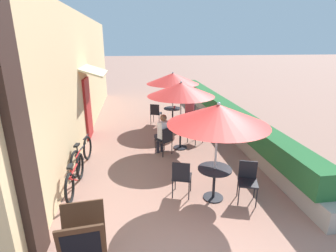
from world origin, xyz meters
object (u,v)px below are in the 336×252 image
(patio_umbrella_near, at_px, (218,115))
(coffee_cup_far, at_px, (175,107))
(cafe_chair_near_right, at_px, (248,178))
(cafe_chair_mid_left, at_px, (165,139))
(cafe_chair_far_left, at_px, (190,114))
(cafe_chair_far_right, at_px, (156,112))
(seated_patron_far_left, at_px, (189,110))
(patio_umbrella_far, at_px, (173,78))
(patio_umbrella_mid, at_px, (181,89))
(coffee_cup_mid, at_px, (182,127))
(seated_patron_mid_left, at_px, (163,132))
(cafe_chair_near_left, at_px, (182,176))
(bicycle_leaning, at_px, (75,176))
(menu_board, at_px, (84,243))
(patio_table_near, at_px, (214,178))
(bicycle_second, at_px, (82,155))
(patio_table_far, at_px, (173,113))
(cafe_chair_mid_right, at_px, (194,128))
(patio_table_mid, at_px, (180,133))

(patio_umbrella_near, distance_m, coffee_cup_far, 5.42)
(cafe_chair_near_right, distance_m, cafe_chair_mid_left, 2.97)
(cafe_chair_far_left, bearing_deg, cafe_chair_far_right, 6.23)
(cafe_chair_far_left, height_order, cafe_chair_far_right, same)
(patio_umbrella_near, xyz_separation_m, seated_patron_far_left, (0.53, 5.00, -1.22))
(patio_umbrella_far, xyz_separation_m, cafe_chair_far_right, (-0.67, 0.21, -1.39))
(patio_umbrella_mid, relative_size, coffee_cup_mid, 24.04)
(seated_patron_mid_left, relative_size, seated_patron_far_left, 1.00)
(cafe_chair_near_left, distance_m, bicycle_leaning, 2.46)
(cafe_chair_near_left, distance_m, seated_patron_far_left, 5.00)
(bicycle_leaning, xyz_separation_m, menu_board, (0.60, -2.37, 0.15))
(cafe_chair_mid_left, distance_m, menu_board, 4.39)
(patio_table_near, xyz_separation_m, patio_umbrella_far, (-0.10, 5.31, 1.41))
(seated_patron_mid_left, bearing_deg, cafe_chair_far_right, 55.62)
(patio_umbrella_mid, xyz_separation_m, bicycle_second, (-2.89, -0.98, -1.55))
(cafe_chair_mid_left, relative_size, patio_table_far, 1.21)
(cafe_chair_near_right, xyz_separation_m, cafe_chair_far_right, (-1.46, 5.67, 0.00))
(patio_umbrella_mid, relative_size, cafe_chair_mid_left, 2.49)
(seated_patron_far_left, relative_size, menu_board, 1.24)
(patio_umbrella_near, bearing_deg, coffee_cup_far, 90.28)
(cafe_chair_near_left, relative_size, seated_patron_far_left, 0.70)
(cafe_chair_mid_right, bearing_deg, bicycle_second, -10.87)
(patio_umbrella_near, bearing_deg, menu_board, -147.02)
(cafe_chair_far_right, bearing_deg, cafe_chair_far_left, 6.23)
(patio_umbrella_near, bearing_deg, patio_table_near, 90.00)
(patio_table_mid, bearing_deg, cafe_chair_mid_right, 39.71)
(coffee_cup_mid, xyz_separation_m, patio_umbrella_far, (0.10, 2.57, 1.15))
(cafe_chair_near_right, bearing_deg, seated_patron_far_left, -69.57)
(bicycle_leaning, height_order, menu_board, menu_board)
(cafe_chair_near_right, bearing_deg, cafe_chair_mid_right, -65.39)
(coffee_cup_far, bearing_deg, cafe_chair_far_left, -18.13)
(cafe_chair_near_right, height_order, patio_table_mid, cafe_chair_near_right)
(cafe_chair_far_left, bearing_deg, patio_umbrella_near, 106.83)
(cafe_chair_far_left, bearing_deg, cafe_chair_near_right, 114.50)
(patio_table_mid, xyz_separation_m, patio_table_far, (0.12, 2.41, 0.00))
(patio_umbrella_far, distance_m, cafe_chair_far_right, 1.56)
(patio_table_far, xyz_separation_m, menu_board, (-2.36, -6.91, -0.01))
(patio_table_far, relative_size, patio_umbrella_far, 0.33)
(cafe_chair_near_right, distance_m, cafe_chair_far_left, 5.25)
(seated_patron_mid_left, xyz_separation_m, cafe_chair_far_right, (0.05, 2.98, -0.17))
(cafe_chair_mid_right, bearing_deg, cafe_chair_mid_left, 6.23)
(seated_patron_far_left, distance_m, bicycle_leaning, 5.56)
(bicycle_second, bearing_deg, coffee_cup_far, 55.35)
(seated_patron_far_left, bearing_deg, seated_patron_mid_left, 84.46)
(seated_patron_far_left, bearing_deg, bicycle_leaning, 72.86)
(patio_table_far, xyz_separation_m, patio_umbrella_far, (-0.00, 0.00, 1.41))
(patio_umbrella_near, height_order, patio_table_mid, patio_umbrella_near)
(patio_table_mid, bearing_deg, coffee_cup_mid, -83.46)
(patio_table_mid, height_order, cafe_chair_far_right, cafe_chair_far_right)
(patio_umbrella_near, relative_size, bicycle_leaning, 1.27)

